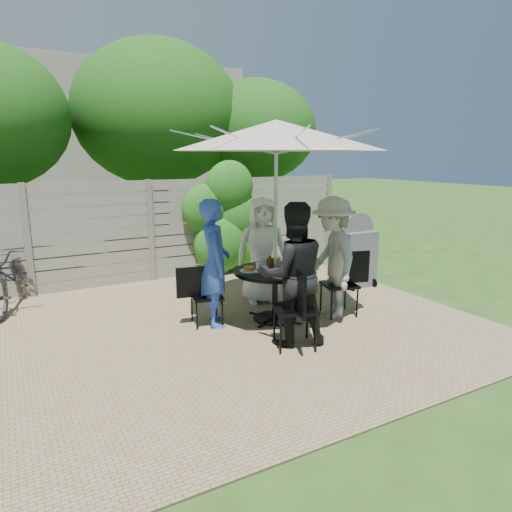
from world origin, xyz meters
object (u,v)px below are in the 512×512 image
chair_left (206,308)px  person_left (215,263)px  glass_front (288,269)px  bbq_grill (354,253)px  plate_front (282,275)px  plate_extra (294,273)px  glass_back (263,261)px  chair_front (295,324)px  glass_left (258,268)px  person_right (332,258)px  person_back (262,251)px  coffee_cup (278,262)px  umbrella (276,135)px  plate_back (269,262)px  chair_right (340,297)px  syrup_jug (270,263)px  person_front (292,275)px  plate_left (249,269)px  chair_back (260,283)px  plate_right (300,267)px  glass_right (291,262)px  bicycle (12,275)px  patio_table (275,285)px

chair_left → person_left: person_left is taller
chair_left → glass_front: bearing=-20.0°
bbq_grill → plate_front: bearing=-153.0°
plate_extra → glass_back: size_ratio=1.71×
chair_front → glass_left: 1.03m
glass_left → person_right: bearing=-11.4°
glass_front → plate_extra: bearing=-45.2°
person_back → coffee_cup: size_ratio=13.84×
umbrella → plate_back: (0.10, 0.34, -1.76)m
chair_right → plate_back: size_ratio=3.60×
glass_back → syrup_jug: (-0.02, -0.21, 0.01)m
chair_right → person_front: bearing=38.4°
plate_back → coffee_cup: 0.18m
plate_extra → coffee_cup: 0.53m
plate_left → syrup_jug: size_ratio=1.62×
umbrella → chair_back: umbrella is taller
chair_front → plate_right: 1.13m
person_left → plate_left: person_left is taller
person_left → glass_right: 1.10m
syrup_jug → plate_back: bearing=62.1°
plate_front → bicycle: 4.16m
umbrella → person_back: 1.88m
plate_right → person_front: bearing=-130.4°
person_left → chair_right: person_left is taller
plate_right → plate_front: bearing=-151.9°
plate_right → glass_front: bearing=-151.4°
plate_extra → syrup_jug: 0.43m
plate_left → glass_right: size_ratio=1.86×
plate_front → bicycle: (-3.07, 2.79, -0.26)m
chair_right → bicycle: 4.93m
plate_extra → chair_left: bearing=148.5°
umbrella → syrup_jug: bearing=123.3°
bbq_grill → bicycle: bearing=162.3°
patio_table → bicycle: bearing=142.4°
person_right → glass_left: 1.10m
chair_front → person_right: bearing=-36.6°
chair_back → person_right: (0.51, -1.16, 0.59)m
person_front → plate_left: size_ratio=6.72×
plate_back → bbq_grill: (2.00, 0.45, -0.16)m
chair_left → plate_front: size_ratio=3.21×
chair_front → plate_extra: (0.37, 0.59, 0.45)m
glass_front → bbq_grill: (2.08, 1.07, -0.20)m
chair_front → chair_right: (1.21, 0.64, -0.02)m
person_front → person_right: person_front is taller
patio_table → plate_left: (-0.34, 0.10, 0.25)m
person_left → chair_front: size_ratio=1.71×
person_right → glass_front: person_right is taller
chair_right → person_back: bearing=-42.9°
patio_table → chair_front: 0.99m
plate_back → syrup_jug: bearing=-117.9°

